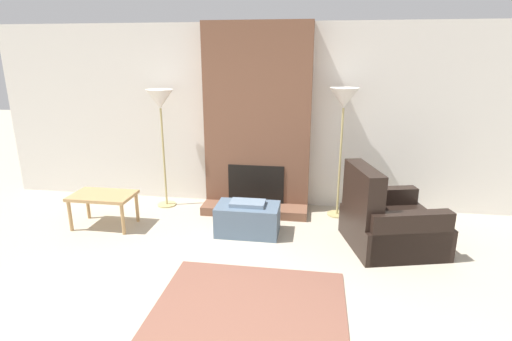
# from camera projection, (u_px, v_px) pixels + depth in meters

# --- Properties ---
(wall_back) EXTENTS (7.95, 0.06, 2.60)m
(wall_back) POSITION_uv_depth(u_px,v_px,m) (260.00, 117.00, 5.76)
(wall_back) COLOR silver
(wall_back) RESTS_ON ground_plane
(fireplace) EXTENTS (1.48, 0.65, 2.60)m
(fireplace) POSITION_uv_depth(u_px,v_px,m) (257.00, 124.00, 5.59)
(fireplace) COLOR brown
(fireplace) RESTS_ON ground_plane
(ottoman) EXTENTS (0.78, 0.46, 0.43)m
(ottoman) POSITION_uv_depth(u_px,v_px,m) (248.00, 219.00, 4.99)
(ottoman) COLOR slate
(ottoman) RESTS_ON ground_plane
(armchair) EXTENTS (1.20, 1.17, 0.97)m
(armchair) POSITION_uv_depth(u_px,v_px,m) (386.00, 224.00, 4.64)
(armchair) COLOR black
(armchair) RESTS_ON ground_plane
(side_table) EXTENTS (0.79, 0.49, 0.44)m
(side_table) POSITION_uv_depth(u_px,v_px,m) (103.00, 198.00, 5.16)
(side_table) COLOR tan
(side_table) RESTS_ON ground_plane
(floor_lamp_left) EXTENTS (0.38, 0.38, 1.71)m
(floor_lamp_left) POSITION_uv_depth(u_px,v_px,m) (160.00, 105.00, 5.56)
(floor_lamp_left) COLOR tan
(floor_lamp_left) RESTS_ON ground_plane
(floor_lamp_right) EXTENTS (0.38, 0.38, 1.76)m
(floor_lamp_right) POSITION_uv_depth(u_px,v_px,m) (344.00, 104.00, 5.19)
(floor_lamp_right) COLOR tan
(floor_lamp_right) RESTS_ON ground_plane
(area_rug) EXTENTS (1.71, 1.71, 0.01)m
(area_rug) POSITION_uv_depth(u_px,v_px,m) (247.00, 319.00, 3.41)
(area_rug) COLOR brown
(area_rug) RESTS_ON ground_plane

